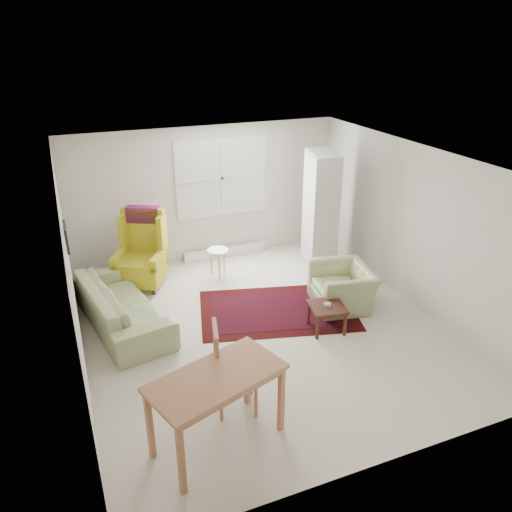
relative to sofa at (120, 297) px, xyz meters
name	(u,v)px	position (x,y,z in m)	size (l,w,h in m)	color
room	(260,245)	(1.91, -0.71, 0.81)	(5.04, 5.54, 2.51)	beige
rug	(277,310)	(2.29, -0.52, -0.44)	(2.39, 1.53, 0.02)	black
sofa	(120,297)	(0.00, 0.00, 0.00)	(2.24, 0.87, 0.90)	#919E69
armchair	(343,283)	(3.32, -0.73, -0.07)	(0.98, 0.86, 0.77)	#919E69
wingback_chair	(139,251)	(0.49, 1.11, 0.21)	(0.76, 0.80, 1.32)	#B2A51B
coffee_table	(327,317)	(2.73, -1.28, -0.25)	(0.49, 0.49, 0.40)	#401E13
stool	(218,262)	(1.83, 1.00, -0.20)	(0.37, 0.37, 0.50)	white
cabinet	(321,212)	(3.65, 0.66, 0.61)	(0.45, 0.85, 2.13)	silver
desk	(218,410)	(0.59, -2.79, -0.02)	(1.37, 0.69, 0.87)	#B06F47
desk_chair	(236,368)	(0.96, -2.34, 0.10)	(0.48, 0.48, 1.10)	#B06F47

